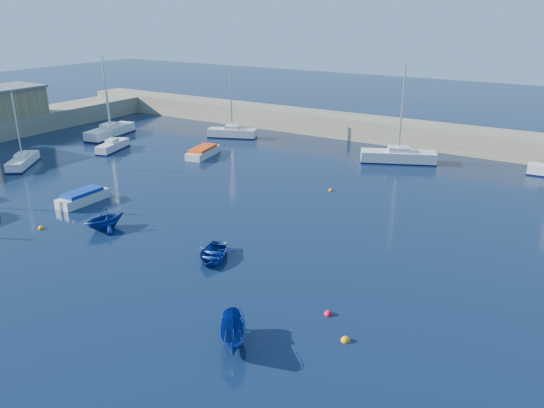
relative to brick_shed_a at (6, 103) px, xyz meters
The scene contains 17 objects.
ground 48.55m from the brick_shed_a, 29.74° to the right, with size 220.00×220.00×0.00m, color #0C1B36.
back_wall 47.50m from the brick_shed_a, 27.65° to the left, with size 96.00×4.50×2.60m, color gray.
brick_shed_a is the anchor object (origin of this frame).
sailboat_2 17.08m from the brick_shed_a, 29.54° to the right, with size 4.68×5.52×7.54m.
sailboat_3 17.93m from the brick_shed_a, ahead, with size 2.81×5.31×6.83m.
sailboat_4 13.68m from the brick_shed_a, 27.10° to the left, with size 3.49×7.94×10.01m.
sailboat_5 29.05m from the brick_shed_a, 28.15° to the left, with size 6.23×3.75×8.04m.
sailboat_6 49.09m from the brick_shed_a, 15.98° to the left, with size 7.95×5.09×10.10m.
motorboat_1 31.49m from the brick_shed_a, 23.40° to the right, with size 1.61×4.47×1.09m.
motorboat_2 28.51m from the brick_shed_a, ahead, with size 2.70×5.29×1.04m.
dinghy_center 47.16m from the brick_shed_a, 18.80° to the right, with size 2.54×3.55×0.74m, color navy.
dinghy_left 37.97m from the brick_shed_a, 23.92° to the right, with size 2.73×3.17×1.67m, color navy.
dinghy_right 55.84m from the brick_shed_a, 23.39° to the right, with size 1.26×3.35×1.29m, color navy.
buoy_0 35.56m from the brick_shed_a, 30.27° to the right, with size 0.46×0.46×0.46m, color orange.
buoy_1 56.70m from the brick_shed_a, 17.72° to the right, with size 0.47×0.47×0.47m, color red.
buoy_2 58.92m from the brick_shed_a, 18.79° to the right, with size 0.47×0.47×0.47m, color orange.
buoy_3 45.26m from the brick_shed_a, ahead, with size 0.38×0.38×0.38m, color orange.
Camera 1 is at (22.15, -15.69, 15.44)m, focal length 35.00 mm.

